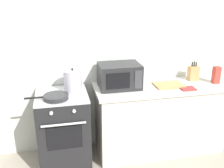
% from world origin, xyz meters
% --- Properties ---
extents(back_wall, '(4.40, 0.10, 2.50)m').
position_xyz_m(back_wall, '(0.30, 0.97, 1.25)').
color(back_wall, silver).
rests_on(back_wall, ground_plane).
extents(lower_cabinet_right, '(1.64, 0.56, 0.88)m').
position_xyz_m(lower_cabinet_right, '(0.90, 0.62, 0.44)').
color(lower_cabinet_right, beige).
rests_on(lower_cabinet_right, ground_plane).
extents(countertop_right, '(1.70, 0.60, 0.04)m').
position_xyz_m(countertop_right, '(0.90, 0.62, 0.90)').
color(countertop_right, beige).
rests_on(countertop_right, lower_cabinet_right).
extents(stove, '(0.60, 0.64, 0.92)m').
position_xyz_m(stove, '(-0.35, 0.60, 0.46)').
color(stove, black).
rests_on(stove, ground_plane).
extents(stock_pot, '(0.30, 0.21, 0.29)m').
position_xyz_m(stock_pot, '(-0.21, 0.65, 1.05)').
color(stock_pot, silver).
rests_on(stock_pot, stove).
extents(frying_pan, '(0.48, 0.28, 0.05)m').
position_xyz_m(frying_pan, '(-0.42, 0.47, 0.95)').
color(frying_pan, '#28282B').
rests_on(frying_pan, stove).
extents(microwave, '(0.50, 0.37, 0.30)m').
position_xyz_m(microwave, '(0.36, 0.68, 1.07)').
color(microwave, '#232326').
rests_on(microwave, countertop_right).
extents(cutting_board, '(0.36, 0.26, 0.02)m').
position_xyz_m(cutting_board, '(0.98, 0.60, 0.93)').
color(cutting_board, tan).
rests_on(cutting_board, countertop_right).
extents(knife_block, '(0.13, 0.10, 0.26)m').
position_xyz_m(knife_block, '(1.39, 0.74, 1.02)').
color(knife_block, tan).
rests_on(knife_block, countertop_right).
extents(pasta_box, '(0.08, 0.08, 0.22)m').
position_xyz_m(pasta_box, '(1.62, 0.57, 1.03)').
color(pasta_box, '#B73D33').
rests_on(pasta_box, countertop_right).
extents(oven_mitt, '(0.18, 0.14, 0.02)m').
position_xyz_m(oven_mitt, '(1.16, 0.44, 0.93)').
color(oven_mitt, '#993333').
rests_on(oven_mitt, countertop_right).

